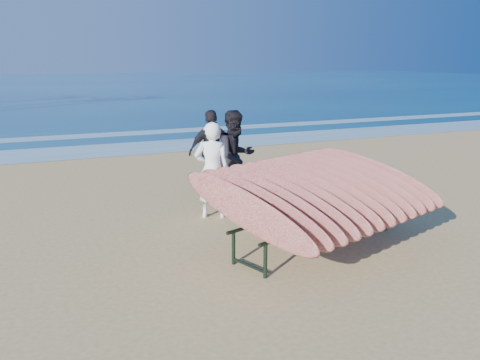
{
  "coord_description": "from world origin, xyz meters",
  "views": [
    {
      "loc": [
        -3.25,
        -6.72,
        2.91
      ],
      "look_at": [
        0.0,
        0.8,
        0.95
      ],
      "focal_mm": 38.0,
      "sensor_mm": 36.0,
      "label": 1
    }
  ],
  "objects_px": {
    "person_dark_a": "(236,157)",
    "surfboard_rack": "(318,192)",
    "person_white": "(212,170)",
    "person_dark_b": "(212,151)"
  },
  "relations": [
    {
      "from": "person_white",
      "to": "person_dark_a",
      "type": "xyz_separation_m",
      "value": [
        0.82,
        0.81,
        0.05
      ]
    },
    {
      "from": "surfboard_rack",
      "to": "person_dark_b",
      "type": "xyz_separation_m",
      "value": [
        -0.33,
        3.85,
        0.03
      ]
    },
    {
      "from": "person_dark_a",
      "to": "surfboard_rack",
      "type": "bearing_deg",
      "value": -102.21
    },
    {
      "from": "person_white",
      "to": "person_dark_b",
      "type": "height_order",
      "value": "person_dark_b"
    },
    {
      "from": "person_white",
      "to": "person_dark_a",
      "type": "bearing_deg",
      "value": -115.15
    },
    {
      "from": "person_dark_a",
      "to": "person_white",
      "type": "bearing_deg",
      "value": -150.84
    },
    {
      "from": "person_dark_a",
      "to": "person_dark_b",
      "type": "bearing_deg",
      "value": 83.83
    },
    {
      "from": "person_dark_b",
      "to": "surfboard_rack",
      "type": "bearing_deg",
      "value": 97.88
    },
    {
      "from": "surfboard_rack",
      "to": "person_white",
      "type": "bearing_deg",
      "value": 96.5
    },
    {
      "from": "person_dark_a",
      "to": "person_dark_b",
      "type": "distance_m",
      "value": 0.97
    }
  ]
}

